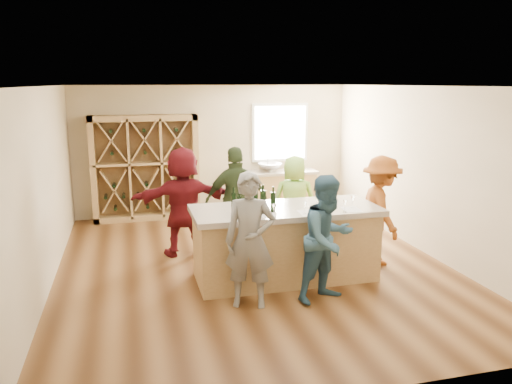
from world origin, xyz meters
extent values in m
cube|color=brown|center=(0.00, 0.00, -0.05)|extent=(6.00, 7.00, 0.10)
cube|color=white|center=(0.00, 0.00, 2.85)|extent=(6.00, 7.00, 0.10)
cube|color=#CAB692|center=(0.00, 3.55, 1.40)|extent=(6.00, 0.10, 2.80)
cube|color=#CAB692|center=(0.00, -3.55, 1.40)|extent=(6.00, 0.10, 2.80)
cube|color=#CAB692|center=(-3.05, 0.00, 1.40)|extent=(0.10, 7.00, 2.80)
cube|color=#CAB692|center=(3.05, 0.00, 1.40)|extent=(0.10, 7.00, 2.80)
cube|color=white|center=(1.50, 3.47, 1.75)|extent=(1.30, 0.06, 1.30)
cube|color=white|center=(1.50, 3.44, 1.75)|extent=(1.18, 0.01, 1.18)
cube|color=#AB8752|center=(-1.50, 3.27, 1.10)|extent=(2.20, 0.45, 2.20)
cube|color=#AB8752|center=(1.40, 3.20, 0.43)|extent=(1.60, 0.58, 0.86)
cube|color=#A79988|center=(1.40, 3.20, 0.89)|extent=(1.70, 0.62, 0.06)
imported|color=silver|center=(1.20, 3.20, 1.01)|extent=(0.54, 0.54, 0.19)
cylinder|color=silver|center=(1.20, 3.38, 1.07)|extent=(0.02, 0.02, 0.30)
cube|color=#AB8752|center=(0.34, -0.62, 0.50)|extent=(2.60, 1.00, 1.00)
cube|color=#A79988|center=(0.34, -0.62, 1.04)|extent=(2.72, 1.12, 0.08)
cylinder|color=black|center=(-0.46, -0.72, 1.22)|extent=(0.09, 0.09, 0.28)
cylinder|color=black|center=(-0.41, -0.87, 1.21)|extent=(0.07, 0.07, 0.27)
cylinder|color=black|center=(-0.16, -0.75, 1.24)|extent=(0.10, 0.10, 0.33)
cylinder|color=black|center=(-0.07, -0.85, 1.24)|extent=(0.09, 0.09, 0.33)
cylinder|color=black|center=(0.09, -0.80, 1.22)|extent=(0.08, 0.08, 0.28)
cone|color=white|center=(0.01, -1.10, 1.17)|extent=(0.08, 0.08, 0.19)
cone|color=white|center=(0.48, -1.03, 1.16)|extent=(0.06, 0.06, 0.16)
cone|color=white|center=(1.05, -1.07, 1.16)|extent=(0.08, 0.08, 0.16)
cone|color=white|center=(0.75, -0.77, 1.18)|extent=(0.09, 0.09, 0.19)
cone|color=white|center=(1.26, -0.87, 1.17)|extent=(0.08, 0.08, 0.18)
cube|color=white|center=(-0.02, -0.97, 1.08)|extent=(0.28, 0.33, 0.00)
cube|color=white|center=(0.54, -0.98, 1.08)|extent=(0.26, 0.34, 0.00)
cube|color=white|center=(1.21, -0.96, 1.08)|extent=(0.28, 0.36, 0.00)
imported|color=slate|center=(-0.39, -1.39, 0.88)|extent=(0.76, 0.65, 1.77)
imported|color=#335972|center=(0.64, -1.48, 0.85)|extent=(0.93, 0.72, 1.70)
imported|color=#994C19|center=(2.00, -0.36, 0.87)|extent=(0.68, 1.19, 1.74)
imported|color=#263319|center=(-0.11, 0.69, 0.91)|extent=(1.07, 0.56, 1.82)
imported|color=#8CC64C|center=(0.96, 0.82, 0.81)|extent=(0.88, 0.66, 1.62)
imported|color=#590F14|center=(-0.99, 0.83, 0.92)|extent=(1.73, 0.68, 1.84)
camera|label=1|loc=(-1.83, -7.29, 2.85)|focal=35.00mm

